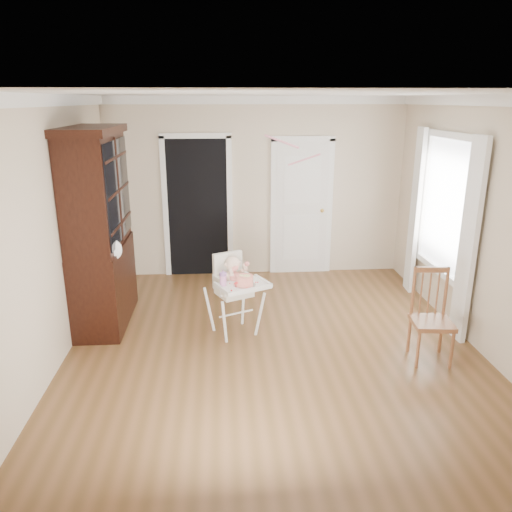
{
  "coord_description": "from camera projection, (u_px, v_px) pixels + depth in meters",
  "views": [
    {
      "loc": [
        -0.55,
        -5.05,
        2.65
      ],
      "look_at": [
        -0.17,
        0.24,
        0.98
      ],
      "focal_mm": 35.0,
      "sensor_mm": 36.0,
      "label": 1
    }
  ],
  "objects": [
    {
      "name": "crown_molding",
      "position": [
        275.0,
        100.0,
        4.84
      ],
      "size": [
        4.5,
        5.0,
        0.12
      ],
      "primitive_type": null,
      "color": "white",
      "rests_on": "ceiling"
    },
    {
      "name": "closet_door",
      "position": [
        301.0,
        209.0,
        7.73
      ],
      "size": [
        0.96,
        0.09,
        2.13
      ],
      "color": "white",
      "rests_on": "wall_back"
    },
    {
      "name": "streamer",
      "position": [
        282.0,
        141.0,
        6.09
      ],
      "size": [
        0.4,
        0.33,
        0.15
      ],
      "primitive_type": null,
      "rotation": [
        0.26,
        0.0,
        0.9
      ],
      "color": "pink",
      "rests_on": "ceiling"
    },
    {
      "name": "wall_back",
      "position": [
        256.0,
        188.0,
        7.61
      ],
      "size": [
        4.5,
        0.0,
        4.5
      ],
      "primitive_type": "plane",
      "rotation": [
        1.57,
        0.0,
        0.0
      ],
      "color": "#C5B599",
      "rests_on": "floor"
    },
    {
      "name": "ceiling",
      "position": [
        275.0,
        94.0,
        4.82
      ],
      "size": [
        5.0,
        5.0,
        0.0
      ],
      "primitive_type": "plane",
      "rotation": [
        3.14,
        0.0,
        0.0
      ],
      "color": "white",
      "rests_on": "wall_back"
    },
    {
      "name": "high_chair",
      "position": [
        234.0,
        285.0,
        5.74
      ],
      "size": [
        0.79,
        0.86,
        0.98
      ],
      "rotation": [
        0.0,
        0.0,
        0.44
      ],
      "color": "white",
      "rests_on": "floor"
    },
    {
      "name": "dining_chair",
      "position": [
        431.0,
        319.0,
        5.2
      ],
      "size": [
        0.44,
        0.44,
        0.98
      ],
      "rotation": [
        0.0,
        0.0,
        -0.1
      ],
      "color": "brown",
      "rests_on": "floor"
    },
    {
      "name": "doorway",
      "position": [
        198.0,
        205.0,
        7.6
      ],
      "size": [
        1.06,
        0.05,
        2.22
      ],
      "color": "black",
      "rests_on": "wall_back"
    },
    {
      "name": "baby",
      "position": [
        233.0,
        274.0,
        5.72
      ],
      "size": [
        0.32,
        0.23,
        0.41
      ],
      "rotation": [
        0.0,
        0.0,
        0.44
      ],
      "color": "beige",
      "rests_on": "high_chair"
    },
    {
      "name": "cake",
      "position": [
        245.0,
        280.0,
        5.51
      ],
      "size": [
        0.25,
        0.25,
        0.12
      ],
      "color": "silver",
      "rests_on": "high_chair"
    },
    {
      "name": "wall_right",
      "position": [
        481.0,
        225.0,
        5.38
      ],
      "size": [
        0.0,
        5.0,
        5.0
      ],
      "primitive_type": "plane",
      "rotation": [
        1.57,
        0.0,
        -1.57
      ],
      "color": "#C5B599",
      "rests_on": "floor"
    },
    {
      "name": "china_cabinet",
      "position": [
        99.0,
        229.0,
        5.88
      ],
      "size": [
        0.62,
        1.4,
        2.36
      ],
      "color": "black",
      "rests_on": "floor"
    },
    {
      "name": "sippy_cup",
      "position": [
        223.0,
        279.0,
        5.49
      ],
      "size": [
        0.08,
        0.08,
        0.19
      ],
      "rotation": [
        0.0,
        0.0,
        0.44
      ],
      "color": "pink",
      "rests_on": "high_chair"
    },
    {
      "name": "wall_left",
      "position": [
        54.0,
        233.0,
        5.07
      ],
      "size": [
        0.0,
        5.0,
        5.0
      ],
      "primitive_type": "plane",
      "rotation": [
        1.57,
        0.0,
        1.57
      ],
      "color": "#C5B599",
      "rests_on": "floor"
    },
    {
      "name": "floor",
      "position": [
        272.0,
        345.0,
        5.63
      ],
      "size": [
        5.0,
        5.0,
        0.0
      ],
      "primitive_type": "plane",
      "color": "brown",
      "rests_on": "ground"
    },
    {
      "name": "window_right",
      "position": [
        442.0,
        215.0,
        6.16
      ],
      "size": [
        0.13,
        1.84,
        2.3
      ],
      "color": "white",
      "rests_on": "wall_right"
    }
  ]
}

